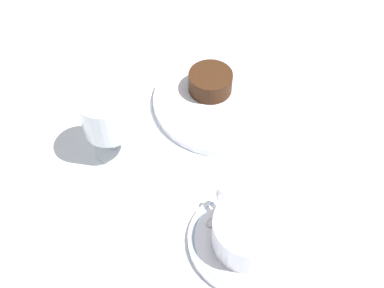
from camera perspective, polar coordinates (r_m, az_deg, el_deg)
The scene contains 8 objects.
ground_plane at distance 0.81m, azimuth 2.00°, elevation 5.56°, with size 3.00×3.00×0.00m, color white.
dinner_plate at distance 0.81m, azimuth 3.87°, elevation 5.64°, with size 0.25×0.25×0.01m.
saucer at distance 0.65m, azimuth 6.70°, elevation -11.99°, with size 0.16×0.16×0.01m.
coffee_cup at distance 0.62m, azimuth 7.05°, elevation -10.94°, with size 0.12×0.10×0.05m.
spoon at distance 0.67m, azimuth 4.83°, elevation -8.68°, with size 0.02×0.11×0.00m.
wine_glass at distance 0.69m, azimuth -10.75°, elevation 3.42°, with size 0.08×0.08×0.12m.
fork at distance 0.72m, azimuth 10.48°, elevation -3.76°, with size 0.04×0.18×0.01m.
dessert_cake at distance 0.80m, azimuth 2.35°, elevation 7.89°, with size 0.08×0.08×0.04m.
Camera 1 is at (-0.46, 0.32, 0.59)m, focal length 42.00 mm.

